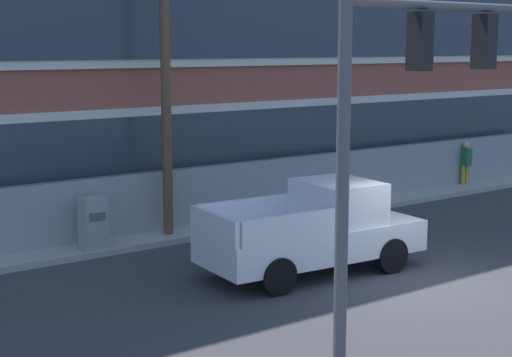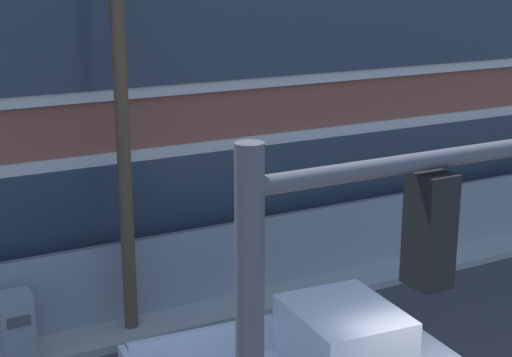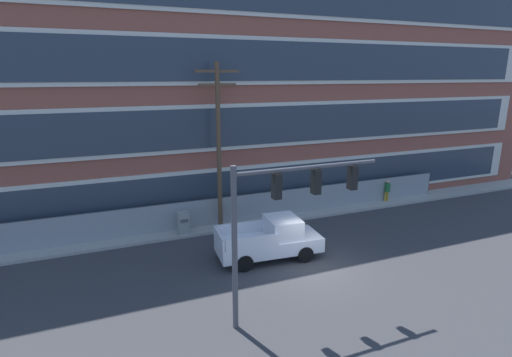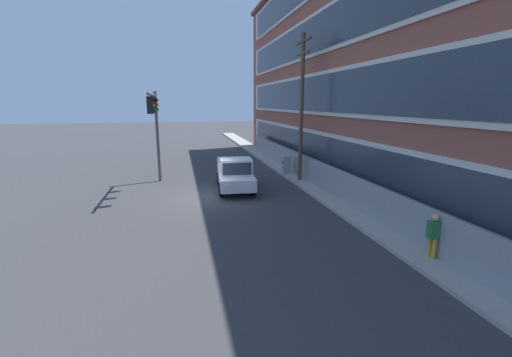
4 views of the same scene
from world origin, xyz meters
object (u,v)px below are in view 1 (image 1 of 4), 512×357
(pickup_truck_white, at_px, (317,231))
(electrical_cabinet, at_px, (93,226))
(traffic_signal_mast, at_px, (430,89))
(utility_pole_near_corner, at_px, (165,39))
(pedestrian_near_cabinet, at_px, (465,162))

(pickup_truck_white, distance_m, electrical_cabinet, 5.53)
(electrical_cabinet, bearing_deg, traffic_signal_mast, -78.90)
(utility_pole_near_corner, bearing_deg, pedestrian_near_cabinet, 1.24)
(traffic_signal_mast, distance_m, pedestrian_near_cabinet, 16.24)
(traffic_signal_mast, bearing_deg, pickup_truck_white, 70.17)
(pickup_truck_white, xyz_separation_m, electrical_cabinet, (-3.42, 4.33, -0.24))
(utility_pole_near_corner, xyz_separation_m, pedestrian_near_cabinet, (12.26, 0.27, -4.24))
(traffic_signal_mast, height_order, pedestrian_near_cabinet, traffic_signal_mast)
(traffic_signal_mast, height_order, electrical_cabinet, traffic_signal_mast)
(electrical_cabinet, relative_size, pedestrian_near_cabinet, 0.84)
(electrical_cabinet, bearing_deg, utility_pole_near_corner, 6.55)
(traffic_signal_mast, relative_size, pickup_truck_white, 1.14)
(traffic_signal_mast, height_order, pickup_truck_white, traffic_signal_mast)
(electrical_cabinet, distance_m, pedestrian_near_cabinet, 14.51)
(pickup_truck_white, bearing_deg, electrical_cabinet, 128.33)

